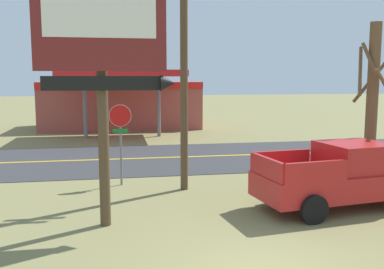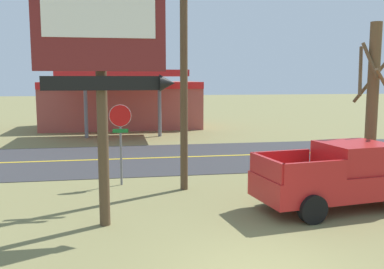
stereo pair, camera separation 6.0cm
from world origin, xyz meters
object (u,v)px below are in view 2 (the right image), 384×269
(stop_sign, at_px, (120,130))
(bare_tree, at_px, (373,102))
(motel_sign, at_px, (103,47))
(utility_pole, at_px, (184,62))
(gas_station, at_px, (122,103))
(pickup_red_parked_on_lawn, at_px, (343,176))

(stop_sign, bearing_deg, bare_tree, -11.73)
(motel_sign, bearing_deg, utility_pole, 52.95)
(gas_station, xyz_separation_m, pickup_red_parked_on_lawn, (6.23, -22.56, -0.98))
(gas_station, bearing_deg, utility_pole, -84.56)
(utility_pole, bearing_deg, bare_tree, -7.01)
(bare_tree, bearing_deg, motel_sign, -164.08)
(motel_sign, distance_m, stop_sign, 5.17)
(utility_pole, height_order, gas_station, utility_pole)
(motel_sign, distance_m, utility_pole, 4.30)
(bare_tree, bearing_deg, pickup_red_parked_on_lawn, -136.16)
(pickup_red_parked_on_lawn, bearing_deg, bare_tree, 43.84)
(stop_sign, relative_size, utility_pole, 0.36)
(motel_sign, xyz_separation_m, gas_station, (0.72, 23.04, -2.71))
(stop_sign, xyz_separation_m, gas_station, (0.30, 18.60, -0.08))
(bare_tree, bearing_deg, gas_station, 112.50)
(utility_pole, distance_m, bare_tree, 6.78)
(motel_sign, xyz_separation_m, utility_pole, (2.59, 3.43, -0.24))
(stop_sign, bearing_deg, motel_sign, -95.44)
(pickup_red_parked_on_lawn, bearing_deg, stop_sign, 148.78)
(gas_station, bearing_deg, bare_tree, -67.50)
(motel_sign, height_order, utility_pole, utility_pole)
(gas_station, bearing_deg, pickup_red_parked_on_lawn, -74.56)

